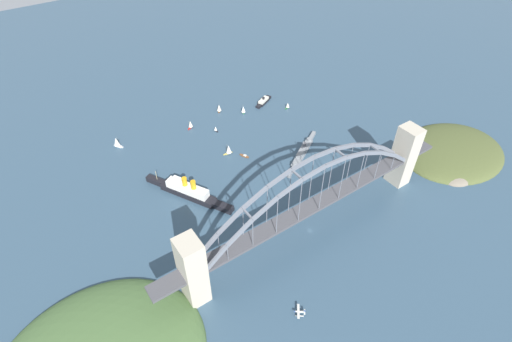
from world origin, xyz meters
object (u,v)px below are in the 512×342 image
seaplane_taxiing_near_bridge (299,312)px  small_boat_5 (216,129)px  harbor_arch_bridge (314,203)px  small_boat_4 (288,105)px  ocean_liner (188,191)px  small_boat_3 (229,149)px  naval_cruiser (302,152)px  small_boat_6 (244,156)px  small_boat_7 (219,108)px  small_boat_0 (243,109)px  small_boat_2 (190,124)px  harbor_ferry_steamer (264,101)px  small_boat_1 (117,142)px

seaplane_taxiing_near_bridge → small_boat_5: (61.64, 219.98, 1.16)m
harbor_arch_bridge → small_boat_4: size_ratio=35.79×
ocean_liner → small_boat_3: 70.05m
seaplane_taxiing_near_bridge → small_boat_5: size_ratio=1.49×
naval_cruiser → small_boat_6: naval_cruiser is taller
naval_cruiser → small_boat_4: naval_cruiser is taller
ocean_liner → small_boat_7: ocean_liner is taller
seaplane_taxiing_near_bridge → small_boat_3: (53.05, 178.67, 3.49)m
small_boat_6 → harbor_arch_bridge: bearing=-94.1°
small_boat_0 → small_boat_2: (-64.65, 8.52, -0.07)m
harbor_arch_bridge → naval_cruiser: 104.82m
small_boat_2 → harbor_ferry_steamer: bearing=-2.5°
small_boat_0 → small_boat_7: size_ratio=0.95×
small_boat_0 → small_boat_6: size_ratio=0.98×
harbor_ferry_steamer → seaplane_taxiing_near_bridge: bearing=-120.3°
harbor_ferry_steamer → small_boat_3: small_boat_3 is taller
harbor_ferry_steamer → ocean_liner: bearing=-148.7°
small_boat_5 → small_boat_6: size_ratio=0.65×
ocean_liner → small_boat_2: bearing=61.4°
seaplane_taxiing_near_bridge → small_boat_1: size_ratio=0.78×
naval_cruiser → small_boat_7: size_ratio=6.60×
ocean_liner → small_boat_4: bearing=21.4°
ocean_liner → small_boat_2: size_ratio=8.73×
small_boat_0 → small_boat_5: (-45.07, -13.09, -1.47)m
small_boat_4 → small_boat_6: small_boat_4 is taller
harbor_arch_bridge → small_boat_6: size_ratio=27.55×
ocean_liner → harbor_ferry_steamer: ocean_liner is taller
harbor_ferry_steamer → small_boat_4: size_ratio=3.72×
small_boat_4 → small_boat_6: 103.60m
ocean_liner → harbor_ferry_steamer: 173.62m
harbor_arch_bridge → small_boat_6: 116.72m
harbor_arch_bridge → small_boat_4: bearing=57.7°
harbor_arch_bridge → small_boat_1: (-92.33, 202.12, -26.52)m
harbor_arch_bridge → harbor_ferry_steamer: (83.52, 184.23, -29.92)m
small_boat_7 → ocean_liner: bearing=-132.1°
seaplane_taxiing_near_bridge → small_boat_7: (84.89, 251.52, 2.90)m
small_boat_1 → small_boat_0: bearing=-8.8°
small_boat_2 → small_boat_6: 79.41m
seaplane_taxiing_near_bridge → ocean_liner: bearing=93.7°
small_boat_6 → small_boat_7: bearing=76.0°
small_boat_3 → small_boat_7: (31.84, 72.85, -0.59)m
small_boat_2 → small_boat_5: small_boat_2 is taller
small_boat_5 → small_boat_7: bearing=53.6°
harbor_arch_bridge → small_boat_7: size_ratio=26.55×
small_boat_0 → small_boat_6: (-43.31, -67.87, -3.79)m
harbor_arch_bridge → small_boat_4: harbor_arch_bridge is taller
harbor_arch_bridge → small_boat_5: 169.53m
harbor_ferry_steamer → naval_cruiser: bearing=-103.4°
harbor_ferry_steamer → small_boat_1: size_ratio=2.31×
small_boat_2 → small_boat_5: bearing=-47.8°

